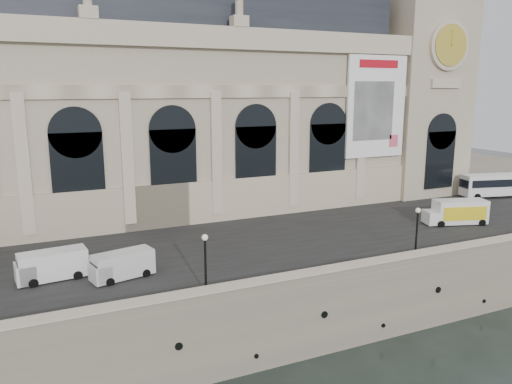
% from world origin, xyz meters
% --- Properties ---
extents(ground, '(260.00, 260.00, 0.00)m').
position_xyz_m(ground, '(0.00, 0.00, 0.00)').
color(ground, black).
rests_on(ground, ground).
extents(quay, '(160.00, 70.00, 6.00)m').
position_xyz_m(quay, '(0.00, 35.00, 3.00)').
color(quay, gray).
rests_on(quay, ground).
extents(street, '(160.00, 24.00, 0.06)m').
position_xyz_m(street, '(0.00, 14.00, 6.03)').
color(street, '#2D2D2D').
rests_on(street, quay).
extents(parapet, '(160.00, 1.40, 1.21)m').
position_xyz_m(parapet, '(0.00, 0.60, 6.62)').
color(parapet, gray).
rests_on(parapet, quay).
extents(museum, '(69.00, 18.70, 29.10)m').
position_xyz_m(museum, '(-5.98, 30.86, 19.72)').
color(museum, '#B6A68C').
rests_on(museum, quay).
extents(clock_pavilion, '(13.00, 14.72, 36.70)m').
position_xyz_m(clock_pavilion, '(34.00, 27.93, 23.42)').
color(clock_pavilion, '#B6A68C').
rests_on(clock_pavilion, quay).
extents(bus_right, '(11.74, 5.06, 3.39)m').
position_xyz_m(bus_right, '(42.51, 17.61, 7.90)').
color(bus_right, white).
rests_on(bus_right, quay).
extents(van_b, '(5.64, 2.71, 2.43)m').
position_xyz_m(van_b, '(-17.74, 10.40, 7.24)').
color(van_b, silver).
rests_on(van_b, quay).
extents(van_c, '(5.35, 3.01, 2.25)m').
position_xyz_m(van_c, '(-12.46, 8.31, 7.15)').
color(van_c, silver).
rests_on(van_c, quay).
extents(box_truck, '(7.40, 4.26, 2.85)m').
position_xyz_m(box_truck, '(25.62, 9.39, 7.43)').
color(box_truck, white).
rests_on(box_truck, quay).
extents(lamp_left, '(0.48, 0.48, 4.71)m').
position_xyz_m(lamp_left, '(-7.04, 2.55, 8.34)').
color(lamp_left, black).
rests_on(lamp_left, quay).
extents(lamp_right, '(0.48, 0.48, 4.68)m').
position_xyz_m(lamp_right, '(13.45, 2.55, 8.33)').
color(lamp_right, black).
rests_on(lamp_right, quay).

